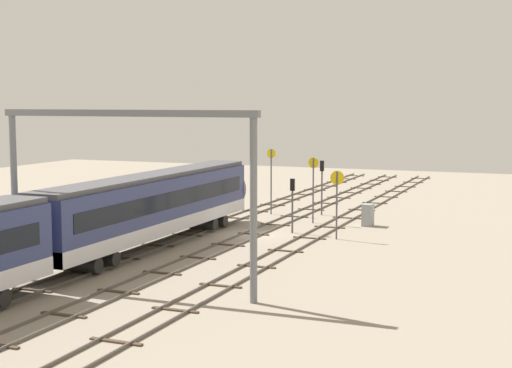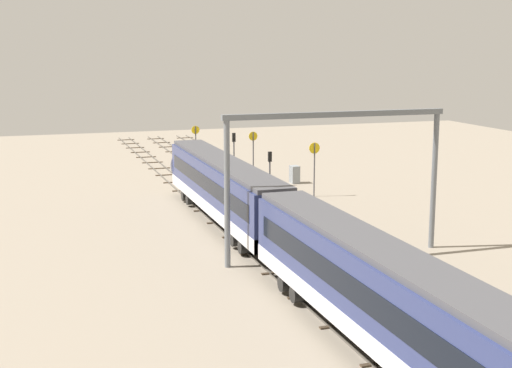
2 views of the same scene
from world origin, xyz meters
The scene contains 12 objects.
ground_plane centered at (0.00, 0.00, 0.00)m, with size 111.97×111.97×0.00m, color gray.
track_near_foreground centered at (0.00, -4.31, 0.07)m, with size 95.97×2.40×0.16m.
track_second_near centered at (0.00, 0.00, 0.07)m, with size 95.97×2.40×0.16m.
track_with_train centered at (0.00, 4.31, 0.07)m, with size 95.97×2.40×0.16m.
train centered at (-18.78, 4.31, 2.66)m, with size 50.40×3.24×4.80m.
overhead_gantry centered at (-17.53, -0.08, 6.67)m, with size 0.40×14.77×9.30m.
speed_sign_near_foreground centered at (6.67, -2.44, 3.37)m, with size 0.14×0.86×5.29m.
speed_sign_mid_trackside centered at (9.93, 2.41, 3.53)m, with size 0.14×0.80×5.68m.
speed_sign_far_trackside centered at (0.45, -6.17, 3.25)m, with size 0.14×1.00×4.88m.
signal_light_trackside_approach centered at (1.74, -2.41, 2.68)m, with size 0.31×0.32×4.06m.
signal_light_trackside_departure centered at (11.09, -1.81, 3.07)m, with size 0.31×0.32×4.70m.
relay_cabinet centered at (7.01, -6.84, 0.86)m, with size 1.06×0.79×1.73m.
Camera 2 is at (-58.14, 18.43, 13.19)m, focal length 50.46 mm.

